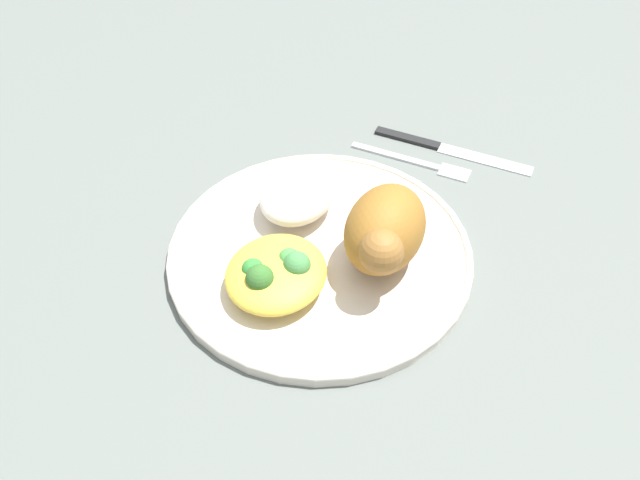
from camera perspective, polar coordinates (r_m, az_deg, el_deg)
ground_plane at (r=0.64m, az=0.00°, el=-1.53°), size 2.00×2.00×0.00m
plate at (r=0.63m, az=0.00°, el=-1.07°), size 0.30×0.30×0.01m
roasted_chicken at (r=0.59m, az=5.76°, el=0.78°), size 0.11×0.07×0.08m
rice_pile at (r=0.66m, az=-1.99°, el=4.12°), size 0.09×0.07×0.04m
mac_cheese_with_broccoli at (r=0.59m, az=-3.86°, el=-2.89°), size 0.10×0.09×0.04m
fork at (r=0.76m, az=8.59°, el=6.91°), size 0.02×0.14×0.01m
knife at (r=0.78m, az=10.46°, el=8.23°), size 0.02×0.19×0.01m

